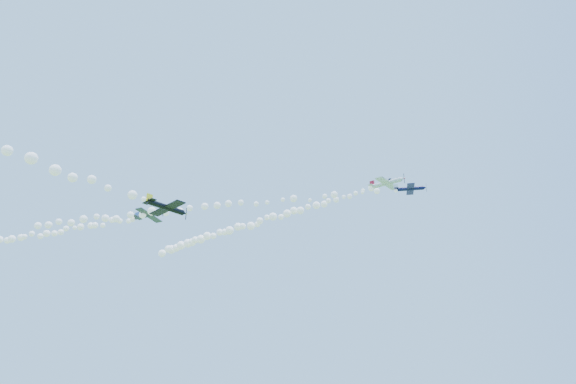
% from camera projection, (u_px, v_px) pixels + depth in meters
% --- Properties ---
extents(plane_white, '(7.68, 8.10, 2.61)m').
position_uv_depth(plane_white, '(387.00, 183.00, 96.84)').
color(plane_white, silver).
extents(smoke_trail_white, '(62.00, 25.52, 3.22)m').
position_uv_depth(smoke_trail_white, '(252.00, 224.00, 115.26)').
color(smoke_trail_white, white).
extents(plane_navy, '(6.16, 6.44, 2.02)m').
position_uv_depth(plane_navy, '(410.00, 189.00, 89.56)').
color(plane_navy, '#0D0D3B').
extents(smoke_trail_navy, '(77.68, 6.54, 2.48)m').
position_uv_depth(smoke_trail_navy, '(203.00, 208.00, 96.81)').
color(smoke_trail_navy, white).
extents(plane_grey, '(7.25, 7.61, 1.93)m').
position_uv_depth(plane_grey, '(149.00, 215.00, 100.02)').
color(plane_grey, '#333C4A').
extents(smoke_trail_grey, '(67.45, 8.59, 3.23)m').
position_uv_depth(smoke_trail_grey, '(16.00, 238.00, 110.91)').
color(smoke_trail_grey, white).
extents(plane_black, '(7.99, 7.55, 2.28)m').
position_uv_depth(plane_black, '(167.00, 208.00, 78.62)').
color(plane_black, black).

